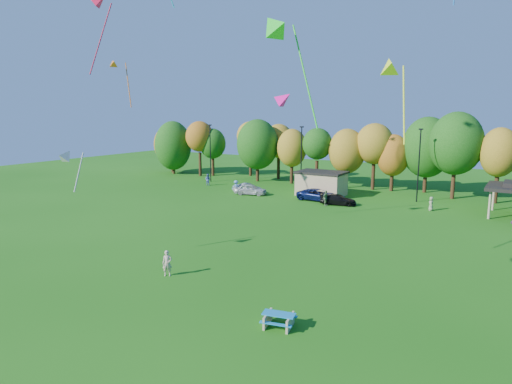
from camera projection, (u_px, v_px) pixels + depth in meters
The scene contains 20 objects.
ground at pixel (210, 324), 24.28m from camera, with size 160.00×160.00×0.00m, color #19600F.
tree_line at pixel (405, 150), 62.04m from camera, with size 93.57×10.55×11.15m.
lamp_posts at pixel (419, 163), 56.03m from camera, with size 64.50×0.25×9.09m.
utility_building at pixel (321, 183), 61.07m from camera, with size 6.30×4.30×3.25m.
picnic_table at pixel (279, 319), 23.89m from camera, with size 1.97×1.74×0.74m.
kite_flyer at pixel (167, 263), 31.23m from camera, with size 0.65×0.43×1.79m, color #D0AD9C.
car_a at pixel (250, 189), 61.59m from camera, with size 1.75×4.35×1.48m, color silver.
car_b at pixel (247, 188), 63.02m from camera, with size 1.38×3.97×1.31m, color gray.
car_c at pixel (318, 195), 57.61m from camera, with size 2.42×5.25×1.46m, color #0C184D.
car_d at pixel (338, 200), 54.97m from camera, with size 1.77×4.36×1.26m, color black.
far_person_1 at pixel (431, 204), 51.79m from camera, with size 0.78×0.51×1.60m, color gray.
far_person_2 at pixel (326, 198), 54.48m from camera, with size 1.08×0.45×1.84m, color #5D7F4D.
far_person_4 at pixel (236, 187), 62.49m from camera, with size 1.18×0.68×1.83m, color #578CC1.
far_person_5 at pixel (208, 180), 69.32m from camera, with size 0.87×0.68×1.79m, color #5163B3.
kite_0 at pixel (67, 156), 32.63m from camera, with size 0.98×2.11×3.41m.
kite_4 at pixel (284, 99), 24.04m from camera, with size 1.29×1.07×1.17m.
kite_8 at pixel (114, 64), 47.83m from camera, with size 2.87×2.02×5.26m.
kite_9 at pixel (390, 66), 26.30m from camera, with size 1.89×3.21×5.43m.
kite_10 at pixel (273, 26), 28.76m from camera, with size 4.51×2.44×7.60m.
kite_11 at pixel (100, 1), 35.26m from camera, with size 3.38×2.73×6.37m.
Camera 1 is at (13.91, -18.08, 11.18)m, focal length 32.00 mm.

